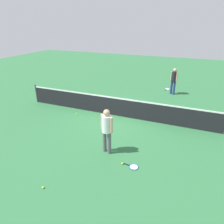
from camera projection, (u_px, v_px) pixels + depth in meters
ground_plane at (116, 115)px, 10.43m from camera, size 40.00×40.00×0.00m
court_net at (116, 106)px, 10.22m from camera, size 10.09×0.09×1.07m
player_near_side at (107, 128)px, 7.11m from camera, size 0.52×0.42×1.70m
player_far_side at (174, 79)px, 13.07m from camera, size 0.49×0.47×1.70m
tennis_racket_near_player at (133, 167)px, 6.73m from camera, size 0.60×0.35×0.03m
tennis_racket_far_player at (167, 89)px, 14.42m from camera, size 0.38×0.61×0.03m
tennis_ball_near_player at (77, 114)px, 10.48m from camera, size 0.07×0.07×0.07m
tennis_ball_by_net at (43, 187)px, 5.86m from camera, size 0.07×0.07×0.07m
tennis_ball_midcourt at (122, 163)px, 6.85m from camera, size 0.07×0.07×0.07m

